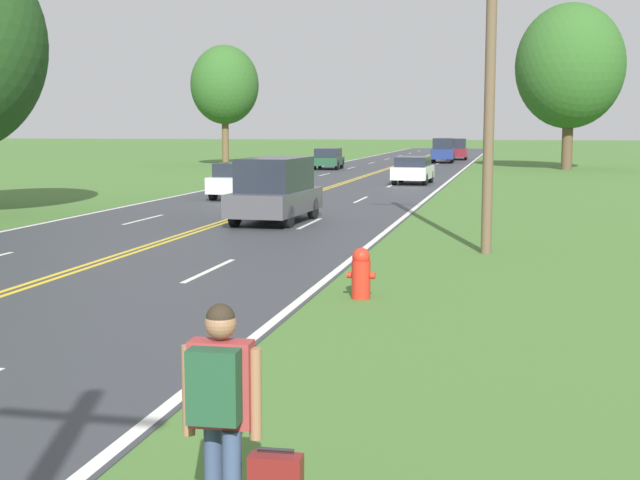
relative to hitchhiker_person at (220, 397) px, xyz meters
The scene contains 11 objects.
hitchhiker_person is the anchor object (origin of this frame).
fire_hydrant 8.99m from the hitchhiker_person, 93.48° to the left, with size 0.48×0.32×0.87m.
utility_pole_midground 15.52m from the hitchhiker_person, 84.85° to the left, with size 1.80×0.24×9.88m.
tree_left_verge 57.74m from the hitchhiker_person, 84.66° to the left, with size 7.25×7.25×11.10m.
tree_behind_sign 61.51m from the hitchhiker_person, 108.35° to the left, with size 5.05×5.05×8.89m.
car_dark_grey_van_approaching 20.91m from the hitchhiker_person, 104.18° to the left, with size 2.02×4.41×1.97m.
car_silver_hatchback_mid_near 30.02m from the hitchhiker_person, 107.04° to the left, with size 1.98×3.45×1.45m.
car_white_hatchback_mid_far 39.63m from the hitchhiker_person, 94.52° to the left, with size 1.86×3.61×1.39m.
car_dark_green_hatchback_receding 55.09m from the hitchhiker_person, 101.07° to the left, with size 1.89×3.64×1.44m.
car_dark_blue_suv_distant 67.07m from the hitchhiker_person, 93.25° to the left, with size 1.87×4.48×1.98m.
car_maroon_van_horizon 74.08m from the hitchhiker_person, 92.43° to the left, with size 1.94×4.79×1.86m.
Camera 1 is at (8.64, -0.34, 2.89)m, focal length 50.00 mm.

